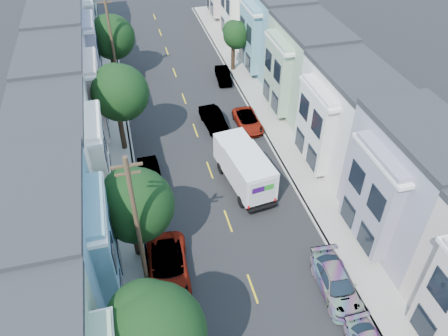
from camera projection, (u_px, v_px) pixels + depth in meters
name	position (u px, v px, depth m)	size (l,w,h in m)	color
ground	(253.00, 289.00, 27.26)	(160.00, 160.00, 0.00)	black
road_slab	(202.00, 149.00, 38.49)	(12.00, 70.00, 0.02)	black
curb_left	(133.00, 159.00, 37.29)	(0.30, 70.00, 0.15)	gray
curb_right	(267.00, 139.00, 39.61)	(0.30, 70.00, 0.15)	gray
sidewalk_left	(118.00, 161.00, 37.04)	(2.60, 70.00, 0.15)	gray
sidewalk_right	(281.00, 137.00, 39.86)	(2.60, 70.00, 0.15)	gray
centerline	(202.00, 149.00, 38.50)	(0.12, 70.00, 0.01)	gold
townhouse_row_left	(72.00, 169.00, 36.36)	(5.00, 70.00, 8.50)	silver
townhouse_row_right	(319.00, 131.00, 40.63)	(5.00, 70.00, 8.50)	silver
tree_b	(152.00, 336.00, 19.18)	(4.70, 4.70, 7.64)	black
tree_c	(135.00, 206.00, 26.65)	(4.70, 4.70, 6.81)	black
tree_d	(119.00, 93.00, 35.10)	(4.65, 4.65, 7.88)	black
tree_e	(112.00, 37.00, 46.03)	(4.70, 4.70, 6.97)	black
tree_far_r	(236.00, 36.00, 47.66)	(3.02, 3.02, 5.67)	black
utility_pole_near	(138.00, 228.00, 24.29)	(1.60, 0.26, 10.00)	#42301E
utility_pole_far	(112.00, 42.00, 43.76)	(1.60, 0.26, 10.00)	#42301E
fedex_truck	(244.00, 167.00, 33.75)	(2.60, 6.75, 3.24)	silver
lead_sedan	(214.00, 120.00, 40.72)	(1.62, 4.60, 1.53)	black
parked_left_c	(168.00, 267.00, 27.61)	(2.56, 5.55, 1.54)	#9E9E9E
parked_left_d	(150.00, 176.00, 34.54)	(1.56, 4.41, 1.47)	#550B0B
parked_right_b	(336.00, 283.00, 26.70)	(2.03, 4.82, 1.45)	white
parked_right_c	(248.00, 121.00, 40.83)	(2.09, 4.54, 1.26)	black
parked_right_d	(223.00, 75.00, 47.86)	(1.37, 3.88, 1.29)	black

